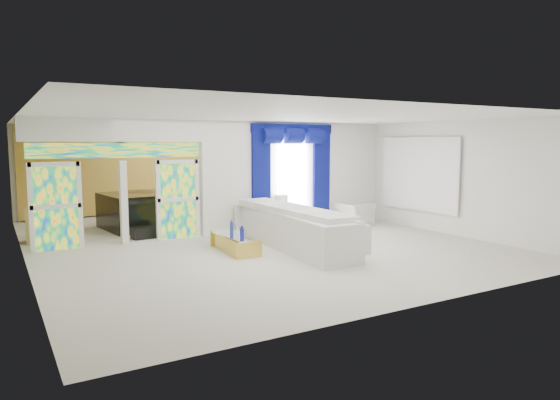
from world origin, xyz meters
TOP-DOWN VIEW (x-y plane):
  - floor at (0.00, 0.00)m, footprint 12.00×12.00m
  - dividing_wall at (2.15, 1.00)m, footprint 5.70×0.18m
  - dividing_header at (-2.85, 1.00)m, footprint 4.30×0.18m
  - stained_panel_left at (-4.28, 1.00)m, footprint 0.95×0.04m
  - stained_panel_right at (-1.42, 1.00)m, footprint 0.95×0.04m
  - stained_transom at (-2.85, 1.00)m, footprint 4.00×0.05m
  - window_pane at (1.90, 0.90)m, footprint 1.00×0.02m
  - blue_drape_left at (0.90, 0.87)m, footprint 0.55×0.10m
  - blue_drape_right at (2.90, 0.87)m, footprint 0.55×0.10m
  - blue_pelmet at (1.90, 0.87)m, footprint 2.60×0.12m
  - wall_mirror at (4.94, -1.00)m, footprint 0.04×2.70m
  - gold_curtains at (0.00, 5.90)m, footprint 9.70×0.12m
  - white_sofa at (0.51, -1.43)m, footprint 1.26×4.46m
  - coffee_table at (-0.84, -1.13)m, footprint 0.66×1.67m
  - console_table at (1.75, 0.71)m, footprint 1.24×0.43m
  - table_lamp at (1.45, 0.71)m, footprint 0.36×0.36m
  - armchair at (3.77, 0.45)m, footprint 0.98×1.09m
  - grand_piano at (-2.07, 3.00)m, footprint 1.73×2.14m
  - piano_bench at (-2.07, 1.40)m, footprint 0.91×0.44m
  - tv_console at (-4.53, 2.23)m, footprint 0.66×0.62m
  - chandelier at (-2.30, 3.40)m, footprint 0.60×0.60m
  - decanters at (-0.89, -1.38)m, footprint 0.10×0.63m

SIDE VIEW (x-z plane):
  - floor at x=0.00m, z-range 0.00..0.00m
  - piano_bench at x=-2.07m, z-range 0.00..0.29m
  - coffee_table at x=-0.84m, z-range 0.00..0.36m
  - console_table at x=1.75m, z-range 0.00..0.41m
  - armchair at x=3.77m, z-range 0.00..0.65m
  - white_sofa at x=0.51m, z-range 0.00..0.84m
  - tv_console at x=-4.53m, z-range 0.00..0.86m
  - decanters at x=-0.89m, z-range 0.34..0.62m
  - grand_piano at x=-2.07m, z-range 0.00..1.00m
  - table_lamp at x=1.45m, z-range 0.41..0.99m
  - stained_panel_left at x=-4.28m, z-range 0.00..2.00m
  - stained_panel_right at x=-1.42m, z-range 0.00..2.00m
  - blue_drape_left at x=0.90m, z-range 0.00..2.80m
  - blue_drape_right at x=2.90m, z-range 0.00..2.80m
  - window_pane at x=1.90m, z-range 0.30..2.60m
  - dividing_wall at x=2.15m, z-range 0.00..3.00m
  - gold_curtains at x=0.00m, z-range 0.05..2.95m
  - wall_mirror at x=4.94m, z-range 0.60..2.50m
  - stained_transom at x=-2.85m, z-range 2.08..2.42m
  - chandelier at x=-2.30m, z-range 2.35..2.95m
  - dividing_header at x=-2.85m, z-range 2.45..3.00m
  - blue_pelmet at x=1.90m, z-range 2.69..2.94m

